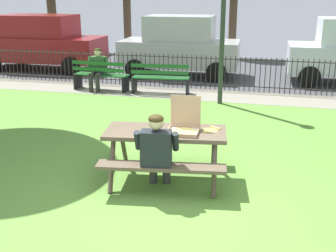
# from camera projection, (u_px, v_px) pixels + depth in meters

# --- Properties ---
(ground) EXTENTS (28.00, 11.09, 0.02)m
(ground) POSITION_uv_depth(u_px,v_px,m) (194.00, 164.00, 7.03)
(ground) COLOR #60923A
(cobblestone_walkway) EXTENTS (28.00, 1.40, 0.01)m
(cobblestone_walkway) POSITION_uv_depth(u_px,v_px,m) (227.00, 96.00, 11.50)
(cobblestone_walkway) COLOR gray
(street_asphalt) EXTENTS (28.00, 6.22, 0.01)m
(street_asphalt) POSITION_uv_depth(u_px,v_px,m) (238.00, 71.00, 15.02)
(street_asphalt) COLOR #424247
(picnic_table_foreground) EXTENTS (2.00, 1.73, 0.79)m
(picnic_table_foreground) POSITION_uv_depth(u_px,v_px,m) (165.00, 141.00, 6.32)
(picnic_table_foreground) COLOR brown
(picnic_table_foreground) RESTS_ON ground
(pizza_box_open) EXTENTS (0.48, 0.49, 0.51)m
(pizza_box_open) POSITION_uv_depth(u_px,v_px,m) (184.00, 125.00, 6.20)
(pizza_box_open) COLOR tan
(pizza_box_open) RESTS_ON picnic_table_foreground
(pizza_slice_on_table) EXTENTS (0.29, 0.31, 0.02)m
(pizza_slice_on_table) POSITION_uv_depth(u_px,v_px,m) (211.00, 129.00, 6.30)
(pizza_slice_on_table) COLOR #E1C54E
(pizza_slice_on_table) RESTS_ON picnic_table_foreground
(adult_at_table) EXTENTS (0.63, 0.63, 1.19)m
(adult_at_table) POSITION_uv_depth(u_px,v_px,m) (157.00, 149.00, 5.83)
(adult_at_table) COLOR #363636
(adult_at_table) RESTS_ON ground
(iron_fence_streetside) EXTENTS (19.19, 0.03, 0.99)m
(iron_fence_streetside) POSITION_uv_depth(u_px,v_px,m) (230.00, 73.00, 11.99)
(iron_fence_streetside) COLOR #2D2823
(iron_fence_streetside) RESTS_ON ground
(park_bench_left) EXTENTS (1.62, 0.56, 0.85)m
(park_bench_left) POSITION_uv_depth(u_px,v_px,m) (101.00, 76.00, 12.07)
(park_bench_left) COLOR #216124
(park_bench_left) RESTS_ON ground
(park_bench_center) EXTENTS (1.63, 0.58, 0.85)m
(park_bench_center) POSITION_uv_depth(u_px,v_px,m) (160.00, 79.00, 11.66)
(park_bench_center) COLOR #215D28
(park_bench_center) RESTS_ON ground
(person_on_park_bench) EXTENTS (0.62, 0.60, 1.19)m
(person_on_park_bench) POSITION_uv_depth(u_px,v_px,m) (98.00, 67.00, 12.03)
(person_on_park_bench) COLOR #292929
(person_on_park_bench) RESTS_ON ground
(parked_car_left) EXTENTS (4.44, 1.99, 1.94)m
(parked_car_left) POSITION_uv_depth(u_px,v_px,m) (41.00, 41.00, 15.12)
(parked_car_left) COLOR maroon
(parked_car_left) RESTS_ON ground
(parked_car_center) EXTENTS (3.95, 1.93, 1.98)m
(parked_car_center) POSITION_uv_depth(u_px,v_px,m) (180.00, 46.00, 13.95)
(parked_car_center) COLOR #B5B4B5
(parked_car_center) RESTS_ON ground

